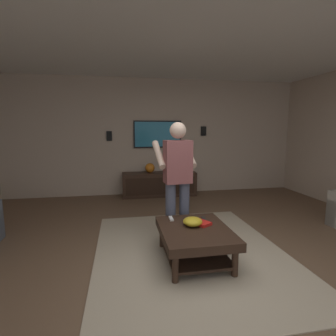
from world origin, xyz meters
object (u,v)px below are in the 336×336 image
(vase_round, at_px, (150,168))
(coffee_table, at_px, (195,237))
(wall_speaker_left, at_px, (204,131))
(wall_speaker_right, at_px, (109,136))
(bowl, at_px, (193,222))
(book, at_px, (201,223))
(remote_black, at_px, (204,219))
(person_standing, at_px, (177,174))
(remote_white, at_px, (171,219))
(media_console, at_px, (159,184))
(tv, at_px, (158,134))

(vase_round, bearing_deg, coffee_table, -176.90)
(coffee_table, bearing_deg, wall_speaker_left, -19.19)
(vase_round, bearing_deg, wall_speaker_right, 76.08)
(wall_speaker_left, bearing_deg, bowl, 160.32)
(bowl, xyz_separation_m, wall_speaker_left, (3.29, -1.18, 1.05))
(vase_round, bearing_deg, book, -174.71)
(vase_round, bearing_deg, bowl, -176.88)
(wall_speaker_left, bearing_deg, remote_black, 162.55)
(remote_black, bearing_deg, bowl, -39.12)
(book, bearing_deg, vase_round, 154.59)
(person_standing, distance_m, wall_speaker_left, 3.07)
(bowl, relative_size, wall_speaker_right, 1.05)
(wall_speaker_left, bearing_deg, book, 161.96)
(bowl, height_order, vase_round, vase_round)
(remote_white, bearing_deg, book, 55.70)
(vase_round, height_order, wall_speaker_right, wall_speaker_right)
(wall_speaker_left, relative_size, wall_speaker_right, 1.00)
(media_console, bearing_deg, person_standing, -2.70)
(vase_round, distance_m, wall_speaker_right, 1.18)
(tv, bearing_deg, wall_speaker_right, -90.67)
(tv, relative_size, wall_speaker_left, 5.12)
(tv, distance_m, remote_white, 3.19)
(media_console, xyz_separation_m, remote_white, (-2.78, 0.26, 0.14))
(book, height_order, wall_speaker_left, wall_speaker_left)
(media_console, bearing_deg, remote_white, -5.31)
(remote_black, bearing_deg, coffee_table, -27.26)
(media_console, height_order, vase_round, vase_round)
(remote_white, xyz_separation_m, wall_speaker_right, (3.03, 0.86, 0.98))
(remote_white, height_order, vase_round, vase_round)
(tv, relative_size, person_standing, 0.69)
(media_console, relative_size, remote_white, 11.33)
(media_console, height_order, remote_black, media_console)
(book, bearing_deg, tv, 150.50)
(person_standing, relative_size, remote_black, 10.93)
(bowl, relative_size, wall_speaker_left, 1.05)
(tv, xyz_separation_m, remote_white, (-3.02, 0.26, -1.01))
(bowl, bearing_deg, tv, -0.80)
(person_standing, xyz_separation_m, book, (-0.52, -0.19, -0.51))
(tv, distance_m, remote_black, 3.28)
(coffee_table, relative_size, remote_white, 6.67)
(wall_speaker_left, bearing_deg, vase_round, 99.45)
(bowl, xyz_separation_m, vase_round, (3.07, 0.17, 0.21))
(tv, xyz_separation_m, wall_speaker_right, (0.01, 1.12, -0.04))
(tv, bearing_deg, remote_white, -4.89)
(media_console, height_order, wall_speaker_right, wall_speaker_right)
(coffee_table, height_order, person_standing, person_standing)
(media_console, xyz_separation_m, wall_speaker_left, (0.25, -1.13, 1.22))
(person_standing, xyz_separation_m, wall_speaker_left, (2.75, -1.25, 0.57))
(tv, xyz_separation_m, book, (-3.25, -0.07, -1.01))
(bowl, distance_m, book, 0.12)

